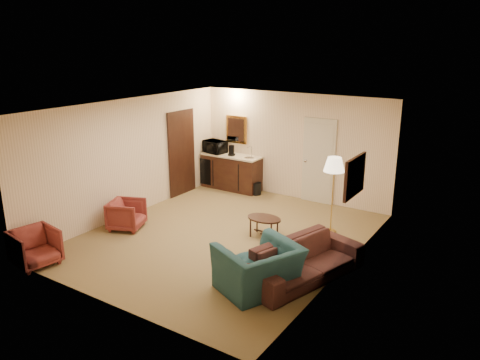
# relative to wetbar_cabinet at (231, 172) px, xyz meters

# --- Properties ---
(ground) EXTENTS (6.00, 6.00, 0.00)m
(ground) POSITION_rel_wetbar_cabinet_xyz_m (1.65, -2.72, -0.46)
(ground) COLOR olive
(ground) RESTS_ON ground
(room_walls) EXTENTS (5.02, 6.01, 2.61)m
(room_walls) POSITION_rel_wetbar_cabinet_xyz_m (1.55, -1.95, 1.26)
(room_walls) COLOR beige
(room_walls) RESTS_ON ground
(wetbar_cabinet) EXTENTS (1.64, 0.58, 0.92)m
(wetbar_cabinet) POSITION_rel_wetbar_cabinet_xyz_m (0.00, 0.00, 0.00)
(wetbar_cabinet) COLOR #351E11
(wetbar_cabinet) RESTS_ON ground
(sofa) EXTENTS (1.25, 2.27, 0.85)m
(sofa) POSITION_rel_wetbar_cabinet_xyz_m (3.73, -3.42, -0.03)
(sofa) COLOR black
(sofa) RESTS_ON ground
(teal_armchair) EXTENTS (1.18, 1.38, 1.03)m
(teal_armchair) POSITION_rel_wetbar_cabinet_xyz_m (3.31, -4.16, 0.05)
(teal_armchair) COLOR #1E424B
(teal_armchair) RESTS_ON ground
(rose_chair_near) EXTENTS (0.82, 0.84, 0.68)m
(rose_chair_near) POSITION_rel_wetbar_cabinet_xyz_m (-0.29, -3.48, -0.12)
(rose_chair_near) COLOR brown
(rose_chair_near) RESTS_ON ground
(rose_chair_far) EXTENTS (0.77, 0.80, 0.73)m
(rose_chair_far) POSITION_rel_wetbar_cabinet_xyz_m (-0.40, -5.52, -0.10)
(rose_chair_far) COLOR brown
(rose_chair_far) RESTS_ON ground
(coffee_table) EXTENTS (0.73, 0.52, 0.41)m
(coffee_table) POSITION_rel_wetbar_cabinet_xyz_m (2.33, -2.29, -0.26)
(coffee_table) COLOR black
(coffee_table) RESTS_ON ground
(floor_lamp) EXTENTS (0.54, 0.54, 1.59)m
(floor_lamp) POSITION_rel_wetbar_cabinet_xyz_m (3.35, -1.32, 0.33)
(floor_lamp) COLOR #B38F3B
(floor_lamp) RESTS_ON ground
(waste_bin) EXTENTS (0.30, 0.30, 0.32)m
(waste_bin) POSITION_rel_wetbar_cabinet_xyz_m (0.81, -0.07, -0.30)
(waste_bin) COLOR black
(waste_bin) RESTS_ON ground
(microwave) EXTENTS (0.64, 0.43, 0.40)m
(microwave) POSITION_rel_wetbar_cabinet_xyz_m (-0.50, -0.03, 0.66)
(microwave) COLOR black
(microwave) RESTS_ON wetbar_cabinet
(coffee_maker) EXTENTS (0.17, 0.17, 0.27)m
(coffee_maker) POSITION_rel_wetbar_cabinet_xyz_m (0.05, -0.06, 0.60)
(coffee_maker) COLOR black
(coffee_maker) RESTS_ON wetbar_cabinet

